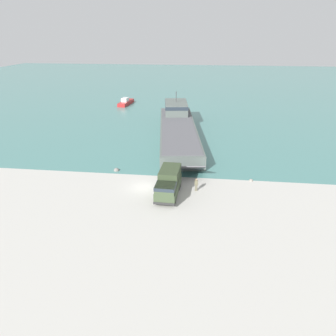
% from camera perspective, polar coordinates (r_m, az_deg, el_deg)
% --- Properties ---
extents(ground_plane, '(240.00, 240.00, 0.00)m').
position_cam_1_polar(ground_plane, '(45.04, -4.05, -3.37)').
color(ground_plane, '#B7B5AD').
extents(water_surface, '(240.00, 180.00, 0.01)m').
position_cam_1_polar(water_surface, '(135.45, 3.69, 14.15)').
color(water_surface, '#477F7A').
rests_on(water_surface, ground_plane).
extents(landing_craft, '(11.76, 38.97, 7.21)m').
position_cam_1_polar(landing_craft, '(68.29, 1.69, 7.32)').
color(landing_craft, '#56605B').
rests_on(landing_craft, ground_plane).
extents(military_truck, '(2.84, 7.14, 3.24)m').
position_cam_1_polar(military_truck, '(42.28, 0.10, -2.63)').
color(military_truck, '#3D4C33').
rests_on(military_truck, ground_plane).
extents(soldier_on_ramp, '(0.46, 0.29, 1.75)m').
position_cam_1_polar(soldier_on_ramp, '(43.72, 4.95, -2.77)').
color(soldier_on_ramp, '#6B664C').
rests_on(soldier_on_ramp, ground_plane).
extents(moored_boat_a, '(3.03, 8.86, 2.03)m').
position_cam_1_polar(moored_boat_a, '(98.90, -7.36, 11.30)').
color(moored_boat_a, '#B22323').
rests_on(moored_boat_a, ground_plane).
extents(shoreline_rock_a, '(0.85, 0.85, 0.85)m').
position_cam_1_polar(shoreline_rock_a, '(50.88, -8.97, -0.45)').
color(shoreline_rock_a, gray).
rests_on(shoreline_rock_a, ground_plane).
extents(shoreline_rock_b, '(0.57, 0.57, 0.57)m').
position_cam_1_polar(shoreline_rock_b, '(48.31, 14.25, -2.18)').
color(shoreline_rock_b, gray).
rests_on(shoreline_rock_b, ground_plane).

